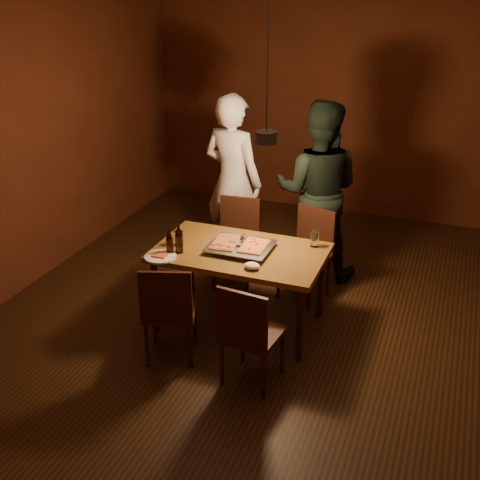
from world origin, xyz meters
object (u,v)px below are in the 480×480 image
(diner_white, at_px, (233,181))
(diner_dark, at_px, (317,191))
(plate_slice, at_px, (160,256))
(beer_bottle_a, at_px, (170,242))
(chair_near_left, at_px, (168,305))
(chair_far_left, at_px, (237,233))
(pendant_lamp, at_px, (266,136))
(chair_far_right, at_px, (310,245))
(chair_near_right, at_px, (248,328))
(beer_bottle_b, at_px, (179,239))
(pizza_tray, at_px, (241,248))
(dining_table, at_px, (240,258))

(diner_white, bearing_deg, diner_dark, -164.54)
(plate_slice, bearing_deg, beer_bottle_a, 64.65)
(chair_near_left, bearing_deg, chair_far_left, 71.26)
(pendant_lamp, bearing_deg, chair_far_right, 66.84)
(chair_near_right, relative_size, beer_bottle_a, 2.11)
(chair_near_left, distance_m, chair_near_right, 0.73)
(chair_near_left, bearing_deg, diner_dark, 51.75)
(beer_bottle_a, xyz_separation_m, beer_bottle_b, (0.06, 0.05, 0.01))
(chair_near_left, height_order, beer_bottle_b, beer_bottle_b)
(chair_far_right, bearing_deg, chair_far_left, 15.82)
(chair_near_left, relative_size, diner_dark, 0.28)
(chair_near_left, xyz_separation_m, pizza_tray, (0.34, 0.77, 0.24))
(plate_slice, bearing_deg, diner_white, 88.21)
(dining_table, xyz_separation_m, diner_dark, (0.38, 1.25, 0.26))
(diner_dark, bearing_deg, dining_table, 66.82)
(chair_far_left, bearing_deg, pizza_tray, 108.03)
(dining_table, relative_size, beer_bottle_a, 6.52)
(chair_near_left, distance_m, pizza_tray, 0.87)
(chair_far_left, xyz_separation_m, chair_near_right, (0.72, -1.64, 0.00))
(pizza_tray, relative_size, diner_dark, 0.29)
(chair_far_left, xyz_separation_m, diner_white, (-0.21, 0.41, 0.41))
(dining_table, height_order, pendant_lamp, pendant_lamp)
(diner_white, bearing_deg, pendant_lamp, 137.04)
(chair_far_left, xyz_separation_m, pendant_lamp, (0.51, -0.64, 1.22))
(chair_far_left, distance_m, chair_near_right, 1.79)
(chair_near_left, bearing_deg, diner_white, 77.30)
(dining_table, bearing_deg, diner_dark, 73.21)
(chair_near_left, height_order, chair_near_right, same)
(dining_table, height_order, pizza_tray, pizza_tray)
(chair_near_left, bearing_deg, beer_bottle_a, 95.37)
(dining_table, bearing_deg, chair_far_right, 60.63)
(plate_slice, relative_size, pendant_lamp, 0.25)
(chair_far_right, distance_m, chair_near_left, 1.72)
(pizza_tray, bearing_deg, beer_bottle_b, -151.51)
(chair_far_left, xyz_separation_m, diner_dark, (0.71, 0.45, 0.40))
(chair_far_left, height_order, chair_near_left, same)
(chair_near_left, xyz_separation_m, chair_near_right, (0.72, -0.08, 0.00))
(beer_bottle_a, bearing_deg, beer_bottle_b, 40.02)
(chair_far_left, height_order, beer_bottle_a, beer_bottle_a)
(chair_far_left, distance_m, pendant_lamp, 1.47)
(chair_near_right, relative_size, beer_bottle_b, 1.88)
(chair_far_right, distance_m, plate_slice, 1.57)
(chair_far_right, bearing_deg, diner_white, -6.50)
(chair_near_right, height_order, pendant_lamp, pendant_lamp)
(chair_far_right, height_order, pizza_tray, chair_far_right)
(diner_white, xyz_separation_m, diner_dark, (0.92, 0.04, -0.01))
(pizza_tray, bearing_deg, plate_slice, -144.50)
(beer_bottle_b, distance_m, plate_slice, 0.22)
(diner_white, bearing_deg, plate_slice, 101.05)
(chair_far_left, xyz_separation_m, plate_slice, (-0.26, -1.18, 0.22))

